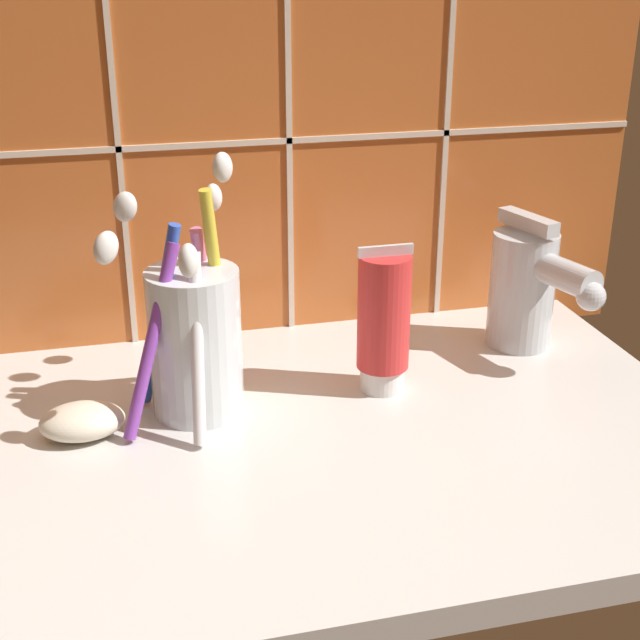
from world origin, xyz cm
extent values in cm
cube|color=silver|center=(0.00, 0.00, 1.00)|extent=(56.44, 39.28, 2.00)
cube|color=#C6662D|center=(0.00, 19.89, 25.09)|extent=(66.44, 1.50, 50.17)
cube|color=beige|center=(0.00, 19.04, 19.07)|extent=(66.44, 0.24, 0.50)
cube|color=beige|center=(-12.70, 19.04, 25.09)|extent=(0.50, 0.24, 50.17)
cube|color=beige|center=(1.41, 19.04, 25.09)|extent=(0.50, 0.24, 50.17)
cube|color=beige|center=(15.52, 19.04, 25.09)|extent=(0.50, 0.24, 50.17)
cylinder|color=silver|center=(-8.71, 5.27, 7.53)|extent=(6.77, 6.77, 11.07)
cylinder|color=yellow|center=(-6.68, 6.57, 10.57)|extent=(2.70, 2.89, 16.47)
ellipsoid|color=white|center=(-5.87, 7.49, 19.84)|extent=(2.27, 2.33, 2.40)
cylinder|color=pink|center=(-7.19, 8.87, 9.02)|extent=(2.96, 5.49, 13.53)
ellipsoid|color=white|center=(-6.14, 11.39, 16.67)|extent=(2.09, 2.65, 2.64)
cylinder|color=blue|center=(-11.10, 6.30, 9.43)|extent=(4.18, 2.60, 14.26)
ellipsoid|color=white|center=(-12.83, 7.11, 17.53)|extent=(2.50, 2.09, 2.53)
cylinder|color=purple|center=(-11.94, 2.94, 8.96)|extent=(5.40, 4.12, 13.45)
ellipsoid|color=white|center=(-14.37, 1.26, 16.55)|extent=(2.69, 2.42, 2.66)
cylinder|color=white|center=(-8.94, 1.70, 8.68)|extent=(1.81, 5.40, 12.86)
ellipsoid|color=white|center=(-9.39, -0.87, 15.99)|extent=(1.68, 2.52, 2.64)
cylinder|color=white|center=(5.69, 5.27, 2.99)|extent=(3.46, 3.46, 1.99)
cylinder|color=red|center=(5.69, 5.27, 8.51)|extent=(4.07, 4.07, 9.05)
cube|color=silver|center=(5.69, 5.27, 13.44)|extent=(4.27, 0.36, 0.80)
cylinder|color=silver|center=(19.84, 10.62, 7.04)|extent=(5.56, 5.56, 10.07)
cylinder|color=silver|center=(20.91, 6.94, 9.86)|extent=(4.54, 8.05, 2.50)
sphere|color=silver|center=(21.98, 3.27, 9.02)|extent=(2.34, 2.34, 2.34)
cube|color=silver|center=(19.84, 10.62, 13.07)|extent=(3.02, 6.15, 1.20)
ellipsoid|color=silver|center=(-17.18, 3.28, 3.22)|extent=(6.00, 4.37, 2.44)
camera|label=1|loc=(-14.11, -54.36, 34.41)|focal=50.00mm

